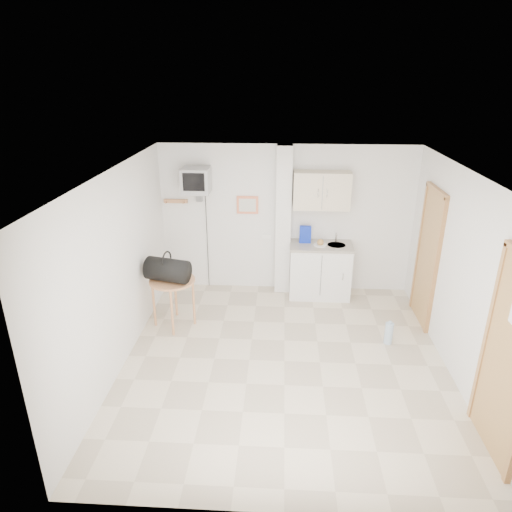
# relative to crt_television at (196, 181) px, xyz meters

# --- Properties ---
(ground) EXTENTS (4.50, 4.50, 0.00)m
(ground) POSITION_rel_crt_television_xyz_m (1.45, -2.02, -1.94)
(ground) COLOR beige
(ground) RESTS_ON ground
(room_envelope) EXTENTS (4.24, 4.54, 2.55)m
(room_envelope) POSITION_rel_crt_television_xyz_m (1.69, -1.93, -0.40)
(room_envelope) COLOR white
(room_envelope) RESTS_ON ground
(kitchenette) EXTENTS (1.03, 0.58, 2.10)m
(kitchenette) POSITION_rel_crt_television_xyz_m (2.02, -0.02, -1.13)
(kitchenette) COLOR white
(kitchenette) RESTS_ON ground
(crt_television) EXTENTS (0.44, 0.45, 2.15)m
(crt_television) POSITION_rel_crt_television_xyz_m (0.00, 0.00, 0.00)
(crt_television) COLOR slate
(crt_television) RESTS_ON ground
(round_table) EXTENTS (0.67, 0.67, 0.75)m
(round_table) POSITION_rel_crt_television_xyz_m (-0.20, -1.17, -1.28)
(round_table) COLOR #AE734B
(round_table) RESTS_ON ground
(duffel_bag) EXTENTS (0.68, 0.49, 0.46)m
(duffel_bag) POSITION_rel_crt_television_xyz_m (-0.25, -1.21, -1.01)
(duffel_bag) COLOR black
(duffel_bag) RESTS_ON round_table
(water_bottle) EXTENTS (0.12, 0.12, 0.35)m
(water_bottle) POSITION_rel_crt_television_xyz_m (2.90, -1.50, -1.78)
(water_bottle) COLOR #9AB5CB
(water_bottle) RESTS_ON ground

